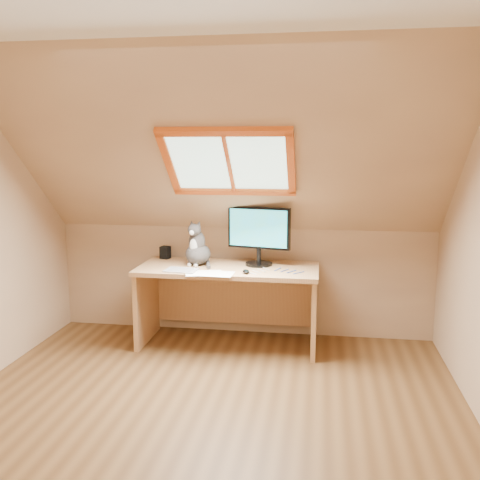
# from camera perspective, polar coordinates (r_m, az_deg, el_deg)

# --- Properties ---
(ground) EXTENTS (3.50, 3.50, 0.00)m
(ground) POSITION_cam_1_polar(r_m,az_deg,el_deg) (3.62, -4.07, -18.87)
(ground) COLOR brown
(ground) RESTS_ON ground
(room_shell) EXTENTS (3.52, 3.52, 2.41)m
(room_shell) POSITION_cam_1_polar(r_m,az_deg,el_deg) (3.10, -4.78, 4.13)
(room_shell) COLOR tan
(room_shell) RESTS_ON ground
(desk) EXTENTS (1.56, 0.68, 0.71)m
(desk) POSITION_cam_1_polar(r_m,az_deg,el_deg) (4.77, -1.11, -5.27)
(desk) COLOR tan
(desk) RESTS_ON ground
(monitor) EXTENTS (0.56, 0.24, 0.52)m
(monitor) POSITION_cam_1_polar(r_m,az_deg,el_deg) (4.65, 2.03, 0.86)
(monitor) COLOR black
(monitor) RESTS_ON desk
(cat) EXTENTS (0.28, 0.31, 0.41)m
(cat) POSITION_cam_1_polar(r_m,az_deg,el_deg) (4.72, -4.58, -0.93)
(cat) COLOR #4B4542
(cat) RESTS_ON desk
(desk_speaker) EXTENTS (0.10, 0.10, 0.12)m
(desk_speaker) POSITION_cam_1_polar(r_m,az_deg,el_deg) (5.03, -7.98, -1.33)
(desk_speaker) COLOR black
(desk_speaker) RESTS_ON desk
(graphics_tablet) EXTENTS (0.29, 0.22, 0.01)m
(graphics_tablet) POSITION_cam_1_polar(r_m,az_deg,el_deg) (4.52, -6.28, -3.22)
(graphics_tablet) COLOR #B2B2B7
(graphics_tablet) RESTS_ON desk
(mouse) EXTENTS (0.08, 0.11, 0.03)m
(mouse) POSITION_cam_1_polar(r_m,az_deg,el_deg) (4.41, 0.64, -3.38)
(mouse) COLOR black
(mouse) RESTS_ON desk
(papers) EXTENTS (0.33, 0.27, 0.00)m
(papers) POSITION_cam_1_polar(r_m,az_deg,el_deg) (4.43, -3.41, -3.52)
(papers) COLOR white
(papers) RESTS_ON desk
(cables) EXTENTS (0.51, 0.26, 0.01)m
(cables) POSITION_cam_1_polar(r_m,az_deg,el_deg) (4.48, 3.93, -3.32)
(cables) COLOR silver
(cables) RESTS_ON desk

